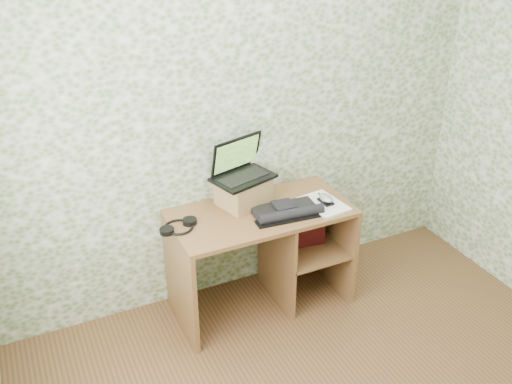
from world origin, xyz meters
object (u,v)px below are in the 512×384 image
desk (269,240)px  riser (243,191)px  keyboard (287,211)px  notepad (324,204)px  laptop (240,168)px

desk → riser: (-0.14, 0.12, 0.36)m
desk → keyboard: (0.06, -0.14, 0.29)m
riser → desk: bearing=-39.4°
keyboard → notepad: bearing=5.8°
desk → riser: size_ratio=3.89×
laptop → riser: bearing=-106.3°
riser → keyboard: size_ratio=0.63×
laptop → notepad: bearing=-47.4°
riser → laptop: 0.16m
riser → laptop: laptop is taller
notepad → laptop: bearing=141.9°
riser → notepad: 0.55m
keyboard → notepad: (0.28, 0.00, -0.02)m
desk → keyboard: keyboard is taller
desk → keyboard: 0.33m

